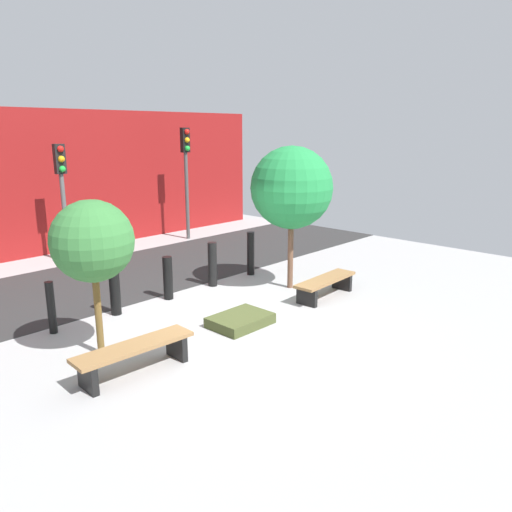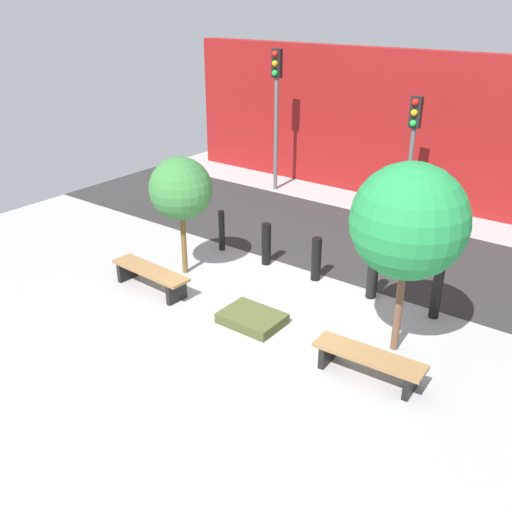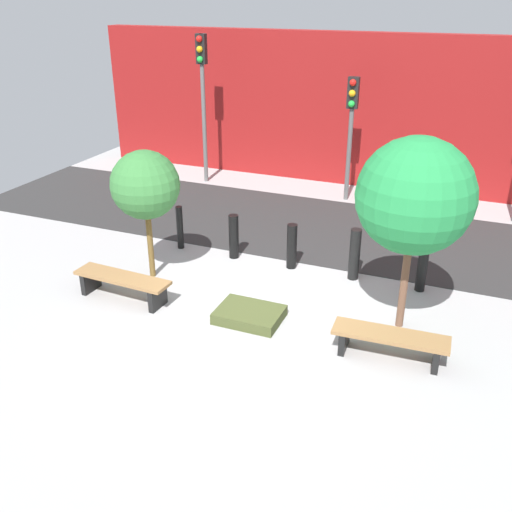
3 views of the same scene
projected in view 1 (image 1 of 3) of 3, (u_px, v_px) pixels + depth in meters
The scene contains 15 objects.
ground_plane at pixel (235, 323), 9.48m from camera, with size 18.00×18.00×0.00m, color #9B9B9B.
road_strip at pixel (114, 278), 12.33m from camera, with size 18.00×3.98×0.01m, color #2A2A2A.
building_facade at pixel (38, 183), 14.34m from camera, with size 16.20×0.50×4.16m, color maroon.
bench_left at pixel (135, 353), 7.45m from camera, with size 1.88×0.55×0.46m.
bench_right at pixel (325, 283), 10.88m from camera, with size 1.78×0.56×0.43m.
planter_bed at pixel (240, 320), 9.35m from camera, with size 1.11×0.82×0.19m, color #404824.
tree_behind_left_bench at pixel (92, 242), 7.73m from camera, with size 1.30×1.30×2.54m.
tree_behind_right_bench at pixel (292, 188), 11.05m from camera, with size 1.84×1.84×3.24m.
bollard_far_left at pixel (51, 308), 8.91m from camera, with size 0.15×0.15×0.96m, color black.
bollard_left at pixel (115, 291), 9.82m from camera, with size 0.21×0.21×0.95m, color black.
bollard_center at pixel (168, 278), 10.73m from camera, with size 0.21×0.21×0.94m, color black.
bollard_right at pixel (212, 264), 11.62m from camera, with size 0.21×0.21×1.04m, color black.
bollard_far_right at pixel (251, 253), 12.52m from camera, with size 0.19×0.19×1.10m, color black.
traffic_light_mid_west at pixel (62, 181), 13.30m from camera, with size 0.28×0.27×3.21m.
traffic_light_mid_east at pixel (186, 163), 16.21m from camera, with size 0.28×0.27×3.63m.
Camera 1 is at (-6.18, -6.39, 3.57)m, focal length 35.00 mm.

